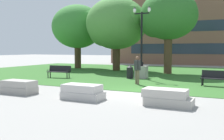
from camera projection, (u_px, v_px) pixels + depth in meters
ground_plane at (137, 92)px, 13.03m from camera, size 140.00×140.00×0.00m
grass_lawn at (178, 75)px, 22.03m from camera, size 40.00×20.00×0.02m
concrete_block_center at (19, 87)px, 12.76m from camera, size 1.80×0.90×0.64m
concrete_block_left at (82, 92)px, 11.28m from camera, size 1.80×0.90×0.64m
concrete_block_right at (167, 98)px, 9.98m from camera, size 1.87×0.90×0.64m
park_bench_near_left at (59, 71)px, 19.55m from camera, size 1.85×0.74×0.90m
park_bench_near_right at (217, 77)px, 15.01m from camera, size 1.84×0.68×0.90m
lamp_post_left at (141, 64)px, 19.16m from camera, size 1.32×0.80×5.20m
tree_near_right at (168, 16)px, 22.59m from camera, size 5.18×4.94×7.13m
tree_near_left at (77, 27)px, 29.17m from camera, size 5.94×5.65×7.04m
tree_far_left at (116, 24)px, 26.06m from camera, size 6.33×6.03×7.23m
trash_bin at (130, 72)px, 19.08m from camera, size 0.49×0.49×0.96m
person_bystander_near_lawn at (137, 68)px, 15.85m from camera, size 0.60×0.62×1.71m
building_facade_distant at (203, 28)px, 34.53m from camera, size 26.61×1.03×9.99m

